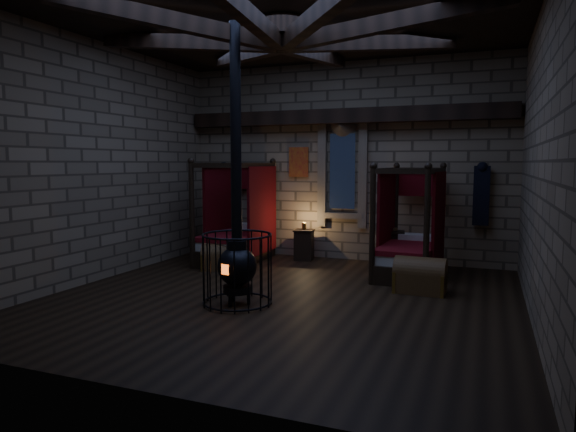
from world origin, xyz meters
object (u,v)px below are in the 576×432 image
(bed_left, at_px, (237,237))
(trunk_right, at_px, (420,276))
(stove, at_px, (237,262))
(bed_right, at_px, (410,249))
(trunk_left, at_px, (221,258))

(bed_left, bearing_deg, trunk_right, -19.40)
(bed_left, bearing_deg, stove, -63.81)
(bed_left, height_order, trunk_right, bed_left)
(bed_right, xyz_separation_m, trunk_right, (0.34, -1.21, -0.23))
(bed_right, bearing_deg, trunk_left, -164.41)
(bed_right, height_order, trunk_right, bed_right)
(trunk_right, xyz_separation_m, stove, (-2.43, -1.69, 0.37))
(stove, bearing_deg, bed_right, 66.96)
(trunk_left, relative_size, trunk_right, 1.00)
(bed_left, distance_m, stove, 3.40)
(trunk_right, bearing_deg, trunk_left, 175.76)
(bed_right, height_order, trunk_left, bed_right)
(trunk_left, bearing_deg, trunk_right, -26.28)
(bed_right, relative_size, trunk_right, 2.42)
(bed_left, xyz_separation_m, stove, (1.54, -3.03, 0.12))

